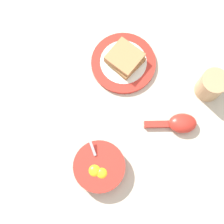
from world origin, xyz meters
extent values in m
plane|color=beige|center=(0.00, 0.00, 0.00)|extent=(3.00, 3.00, 0.00)
cylinder|color=red|center=(-0.10, 0.19, 0.02)|extent=(0.14, 0.14, 0.04)
cylinder|color=white|center=(-0.10, 0.19, 0.02)|extent=(0.11, 0.11, 0.02)
ellipsoid|color=yellow|center=(-0.11, 0.21, 0.04)|extent=(0.03, 0.03, 0.02)
ellipsoid|color=yellow|center=(-0.12, 0.19, 0.04)|extent=(0.03, 0.03, 0.02)
cylinder|color=black|center=(-0.09, 0.20, 0.03)|extent=(0.02, 0.02, 0.00)
ellipsoid|color=silver|center=(-0.08, 0.20, 0.04)|extent=(0.03, 0.02, 0.01)
cube|color=silver|center=(-0.05, 0.21, 0.05)|extent=(0.05, 0.02, 0.03)
cylinder|color=red|center=(0.21, 0.11, 0.01)|extent=(0.19, 0.19, 0.01)
cylinder|color=white|center=(0.21, 0.11, 0.01)|extent=(0.14, 0.14, 0.00)
cube|color=#9E7042|center=(0.21, 0.11, 0.02)|extent=(0.12, 0.12, 0.02)
cube|color=tan|center=(0.21, 0.11, 0.04)|extent=(0.12, 0.12, 0.02)
ellipsoid|color=red|center=(0.01, -0.04, 0.02)|extent=(0.06, 0.08, 0.04)
cube|color=red|center=(0.02, 0.03, 0.01)|extent=(0.02, 0.08, 0.02)
cylinder|color=tan|center=(0.11, -0.13, 0.04)|extent=(0.07, 0.07, 0.09)
cylinder|color=#472B16|center=(0.11, -0.13, 0.08)|extent=(0.06, 0.06, 0.01)
camera|label=1|loc=(-0.17, 0.16, 0.88)|focal=50.00mm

